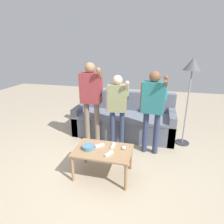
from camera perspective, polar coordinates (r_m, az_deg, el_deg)
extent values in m
plane|color=tan|center=(3.17, -3.94, -17.84)|extent=(12.00, 12.00, 0.00)
cube|color=slate|center=(4.28, 3.61, -3.94)|extent=(2.15, 0.86, 0.42)
cube|color=slate|center=(4.13, 3.51, -1.24)|extent=(1.87, 0.74, 0.06)
cube|color=slate|center=(4.44, 4.54, 3.19)|extent=(2.15, 0.18, 0.49)
cube|color=slate|center=(4.52, -9.03, -1.52)|extent=(0.14, 0.86, 0.62)
cube|color=slate|center=(4.20, 17.30, -3.86)|extent=(0.14, 0.86, 0.62)
cube|color=#997551|center=(2.89, -2.72, -11.45)|extent=(0.85, 0.56, 0.03)
cylinder|color=#997551|center=(2.95, -11.75, -16.39)|extent=(0.04, 0.04, 0.42)
cylinder|color=#997551|center=(2.75, 4.16, -19.03)|extent=(0.04, 0.04, 0.42)
cylinder|color=#997551|center=(3.32, -8.09, -11.65)|extent=(0.04, 0.04, 0.42)
cylinder|color=#997551|center=(3.14, 5.77, -13.50)|extent=(0.04, 0.04, 0.42)
cylinder|color=teal|center=(2.91, -7.13, -10.42)|extent=(0.18, 0.18, 0.06)
ellipsoid|color=white|center=(2.90, 3.57, -10.57)|extent=(0.06, 0.09, 0.05)
cylinder|color=#4C4C51|center=(2.89, 3.63, -9.99)|extent=(0.02, 0.02, 0.01)
cylinder|color=#2D2D33|center=(4.23, 20.26, -8.59)|extent=(0.28, 0.28, 0.02)
cylinder|color=gray|center=(3.95, 21.52, 0.97)|extent=(0.03, 0.03, 1.46)
cone|color=#4C4C51|center=(3.78, 23.14, 13.12)|extent=(0.33, 0.33, 0.22)
cylinder|color=#756656|center=(3.93, -7.48, -3.01)|extent=(0.11, 0.11, 0.84)
cylinder|color=#756656|center=(3.87, -4.48, -3.23)|extent=(0.11, 0.11, 0.84)
cube|color=brown|center=(3.68, -6.39, 7.15)|extent=(0.42, 0.24, 0.58)
sphere|color=#936B4C|center=(3.62, -6.62, 13.03)|extent=(0.20, 0.20, 0.20)
cylinder|color=#936B4C|center=(3.75, -9.34, 6.81)|extent=(0.07, 0.07, 0.55)
cylinder|color=brown|center=(3.61, -3.35, 8.78)|extent=(0.07, 0.07, 0.27)
cylinder|color=#936B4C|center=(3.50, -3.74, 11.04)|extent=(0.09, 0.25, 0.23)
sphere|color=#936B4C|center=(3.39, -4.13, 12.52)|extent=(0.08, 0.08, 0.08)
cylinder|color=#2D3856|center=(3.72, 0.12, -5.05)|extent=(0.09, 0.09, 0.74)
cylinder|color=#2D3856|center=(3.71, 2.98, -5.16)|extent=(0.09, 0.09, 0.74)
cube|color=gray|center=(3.50, 1.64, 4.20)|extent=(0.37, 0.23, 0.51)
sphere|color=beige|center=(3.42, 1.70, 9.58)|extent=(0.18, 0.18, 0.18)
cylinder|color=beige|center=(3.52, -1.22, 3.91)|extent=(0.06, 0.06, 0.48)
cylinder|color=gray|center=(3.46, 4.56, 5.66)|extent=(0.06, 0.06, 0.24)
cylinder|color=beige|center=(3.35, 4.60, 7.54)|extent=(0.09, 0.22, 0.21)
sphere|color=beige|center=(3.25, 4.61, 8.72)|extent=(0.07, 0.07, 0.07)
cylinder|color=#2D3856|center=(3.57, 9.94, -5.98)|extent=(0.10, 0.10, 0.79)
cylinder|color=#2D3856|center=(3.55, 13.11, -6.35)|extent=(0.10, 0.10, 0.79)
cube|color=#28757A|center=(3.33, 12.30, 4.26)|extent=(0.39, 0.23, 0.55)
sphere|color=brown|center=(3.25, 12.76, 10.33)|extent=(0.19, 0.19, 0.19)
cylinder|color=brown|center=(3.36, 9.08, 4.17)|extent=(0.07, 0.07, 0.52)
cylinder|color=#28757A|center=(3.29, 15.69, 5.67)|extent=(0.07, 0.07, 0.26)
cylinder|color=brown|center=(3.19, 15.87, 8.15)|extent=(0.08, 0.25, 0.19)
sphere|color=brown|center=(3.10, 15.97, 9.86)|extent=(0.08, 0.08, 0.08)
cube|color=white|center=(2.76, -0.94, -12.42)|extent=(0.10, 0.16, 0.03)
cylinder|color=silver|center=(2.77, -0.57, -11.88)|extent=(0.01, 0.01, 0.00)
cube|color=silver|center=(2.72, -1.58, -12.53)|extent=(0.02, 0.02, 0.00)
cube|color=white|center=(2.95, 0.32, -10.12)|extent=(0.04, 0.16, 0.03)
cylinder|color=silver|center=(2.97, 0.47, -9.56)|extent=(0.01, 0.01, 0.00)
cube|color=silver|center=(2.90, 0.06, -10.29)|extent=(0.02, 0.02, 0.00)
cube|color=white|center=(2.97, -3.65, -9.97)|extent=(0.13, 0.12, 0.03)
cylinder|color=silver|center=(2.97, -3.19, -9.57)|extent=(0.01, 0.01, 0.00)
cube|color=silver|center=(2.94, -4.44, -9.87)|extent=(0.02, 0.02, 0.00)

